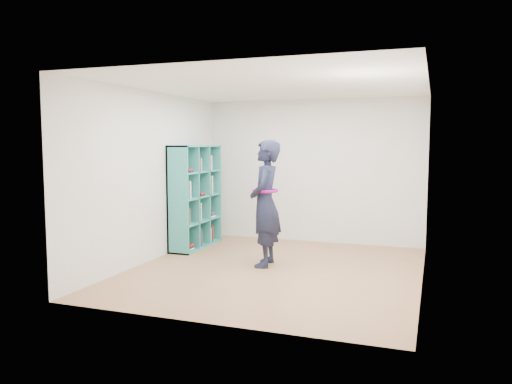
% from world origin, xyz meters
% --- Properties ---
extents(floor, '(4.50, 4.50, 0.00)m').
position_xyz_m(floor, '(0.00, 0.00, 0.00)').
color(floor, '#9B6D46').
rests_on(floor, ground).
extents(ceiling, '(4.50, 4.50, 0.00)m').
position_xyz_m(ceiling, '(0.00, 0.00, 2.60)').
color(ceiling, white).
rests_on(ceiling, wall_back).
extents(wall_left, '(0.02, 4.50, 2.60)m').
position_xyz_m(wall_left, '(-2.00, 0.00, 1.30)').
color(wall_left, silver).
rests_on(wall_left, floor).
extents(wall_right, '(0.02, 4.50, 2.60)m').
position_xyz_m(wall_right, '(2.00, 0.00, 1.30)').
color(wall_right, silver).
rests_on(wall_right, floor).
extents(wall_back, '(4.00, 0.02, 2.60)m').
position_xyz_m(wall_back, '(0.00, 2.25, 1.30)').
color(wall_back, silver).
rests_on(wall_back, floor).
extents(wall_front, '(4.00, 0.02, 2.60)m').
position_xyz_m(wall_front, '(0.00, -2.25, 1.30)').
color(wall_front, silver).
rests_on(wall_front, floor).
extents(bookshelf, '(0.39, 1.33, 1.78)m').
position_xyz_m(bookshelf, '(-1.83, 1.08, 0.86)').
color(bookshelf, teal).
rests_on(bookshelf, floor).
extents(person, '(0.54, 0.74, 1.86)m').
position_xyz_m(person, '(-0.22, 0.22, 0.93)').
color(person, black).
rests_on(person, floor).
extents(smartphone, '(0.04, 0.10, 0.13)m').
position_xyz_m(smartphone, '(-0.39, 0.28, 1.05)').
color(smartphone, silver).
rests_on(smartphone, person).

